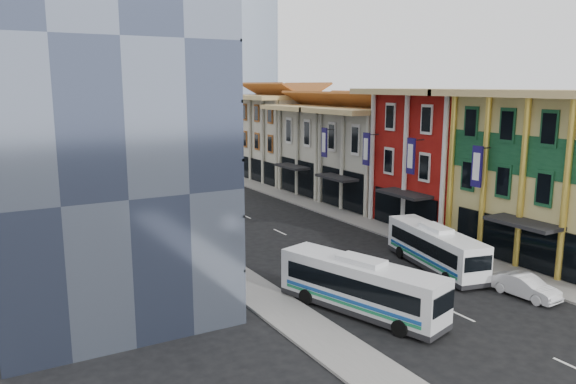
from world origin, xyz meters
TOP-DOWN VIEW (x-y plane):
  - ground at (0.00, 0.00)m, footprint 200.00×200.00m
  - sidewalk_right at (8.50, 22.00)m, footprint 3.00×90.00m
  - sidewalk_left at (-8.50, 22.00)m, footprint 3.00×90.00m
  - shophouse_tan at (14.00, 5.00)m, footprint 8.00×14.00m
  - shophouse_red at (14.00, 17.00)m, footprint 8.00×10.00m
  - shophouse_cream_near at (14.00, 26.50)m, footprint 8.00×9.00m
  - shophouse_cream_mid at (14.00, 35.50)m, footprint 8.00×9.00m
  - shophouse_cream_far at (14.00, 46.00)m, footprint 8.00×12.00m
  - office_tower at (-17.00, 19.00)m, footprint 12.00×26.00m
  - office_block_far at (-16.00, 42.00)m, footprint 10.00×18.00m
  - bus_left_near at (-4.73, 4.08)m, footprint 5.33×10.58m
  - bus_left_far at (-5.50, 30.48)m, footprint 5.56×10.01m
  - bus_right at (4.63, 7.78)m, footprint 4.30×10.05m
  - sedan_right at (5.50, 0.95)m, footprint 1.72×4.30m

SIDE VIEW (x-z plane):
  - ground at x=0.00m, z-range 0.00..0.00m
  - sidewalk_right at x=8.50m, z-range 0.00..0.15m
  - sidewalk_left at x=-8.50m, z-range 0.00..0.15m
  - sedan_right at x=5.50m, z-range 0.00..1.39m
  - bus_right at x=4.63m, z-range 0.00..3.14m
  - bus_left_far at x=-5.50m, z-range 0.00..3.15m
  - bus_left_near at x=-4.73m, z-range 0.00..3.31m
  - shophouse_cream_near at x=14.00m, z-range 0.00..10.00m
  - shophouse_cream_mid at x=14.00m, z-range 0.00..10.00m
  - shophouse_cream_far at x=14.00m, z-range 0.00..11.00m
  - shophouse_tan at x=14.00m, z-range 0.00..12.00m
  - shophouse_red at x=14.00m, z-range 0.00..12.00m
  - office_block_far at x=-16.00m, z-range 0.00..14.00m
  - office_tower at x=-17.00m, z-range 0.00..30.00m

